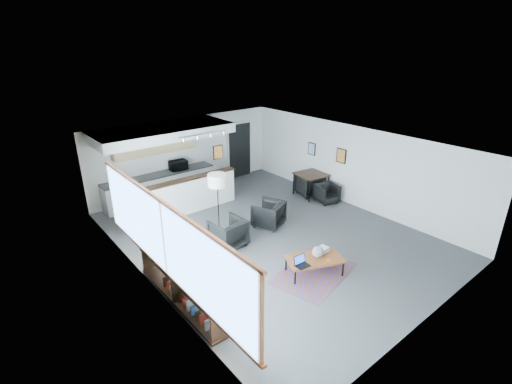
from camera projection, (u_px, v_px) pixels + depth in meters
room at (269, 192)px, 9.88m from camera, size 7.02×9.02×2.62m
window at (164, 241)px, 7.15m from camera, size 0.10×5.95×1.66m
console at (180, 290)px, 7.57m from camera, size 0.35×3.00×0.80m
kitchenette at (164, 164)px, 11.81m from camera, size 4.20×1.96×2.60m
doorway at (239, 150)px, 14.48m from camera, size 1.10×0.12×2.15m
track_light at (204, 135)px, 10.64m from camera, size 1.60×0.07×0.15m
wall_art_lower at (341, 156)px, 12.09m from camera, size 0.03×0.38×0.48m
wall_art_upper at (312, 149)px, 13.04m from camera, size 0.03×0.34×0.44m
kilim_rug at (314, 273)px, 8.66m from camera, size 2.21×1.76×0.01m
coffee_table at (315, 259)px, 8.52m from camera, size 1.44×1.13×0.42m
laptop at (301, 262)px, 8.22m from camera, size 0.32×0.27×0.22m
ceramic_pot at (318, 252)px, 8.50m from camera, size 0.26×0.26×0.26m
book_stack at (322, 249)px, 8.78m from camera, size 0.33×0.26×0.10m
coaster at (328, 260)px, 8.41m from camera, size 0.13×0.13×0.01m
armchair_left at (228, 232)px, 9.67m from camera, size 0.87×0.82×0.84m
armchair_right at (269, 213)px, 10.73m from camera, size 1.03×1.00×0.82m
floor_lamp at (217, 183)px, 9.84m from camera, size 0.67×0.67×1.77m
dining_table at (311, 176)px, 12.72m from camera, size 1.05×1.05×0.80m
dining_chair_near at (327, 194)px, 12.36m from camera, size 0.67×0.64×0.59m
dining_chair_far at (310, 186)px, 12.91m from camera, size 0.79×0.76×0.68m
microwave at (178, 164)px, 12.63m from camera, size 0.59×0.35×0.39m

